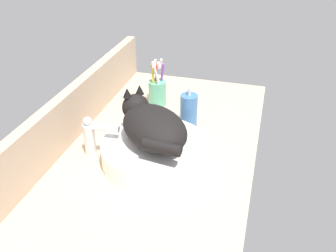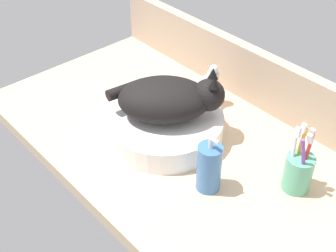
{
  "view_description": "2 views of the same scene",
  "coord_description": "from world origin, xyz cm",
  "px_view_note": "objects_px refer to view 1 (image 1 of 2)",
  "views": [
    {
      "loc": [
        -97.3,
        -31.3,
        70.33
      ],
      "look_at": [
        0.69,
        -3.69,
        9.04
      ],
      "focal_mm": 40.0,
      "sensor_mm": 36.0,
      "label": 1
    },
    {
      "loc": [
        70.94,
        -69.04,
        84.54
      ],
      "look_at": [
        -0.94,
        -4.97,
        8.19
      ],
      "focal_mm": 50.0,
      "sensor_mm": 36.0,
      "label": 2
    }
  ],
  "objects_px": {
    "faucet": "(92,135)",
    "soap_dispenser": "(189,111)",
    "sink_basin": "(155,152)",
    "toothbrush_cup": "(157,92)",
    "cat": "(152,125)"
  },
  "relations": [
    {
      "from": "soap_dispenser",
      "to": "toothbrush_cup",
      "type": "xyz_separation_m",
      "value": [
        0.15,
        0.16,
        -0.01
      ]
    },
    {
      "from": "faucet",
      "to": "soap_dispenser",
      "type": "height_order",
      "value": "soap_dispenser"
    },
    {
      "from": "soap_dispenser",
      "to": "faucet",
      "type": "bearing_deg",
      "value": 133.79
    },
    {
      "from": "faucet",
      "to": "soap_dispenser",
      "type": "xyz_separation_m",
      "value": [
        0.24,
        -0.25,
        -0.01
      ]
    },
    {
      "from": "soap_dispenser",
      "to": "cat",
      "type": "bearing_deg",
      "value": 163.31
    },
    {
      "from": "sink_basin",
      "to": "cat",
      "type": "distance_m",
      "value": 0.09
    },
    {
      "from": "faucet",
      "to": "soap_dispenser",
      "type": "distance_m",
      "value": 0.35
    },
    {
      "from": "sink_basin",
      "to": "faucet",
      "type": "bearing_deg",
      "value": 95.05
    },
    {
      "from": "cat",
      "to": "soap_dispenser",
      "type": "xyz_separation_m",
      "value": [
        0.22,
        -0.07,
        -0.06
      ]
    },
    {
      "from": "faucet",
      "to": "toothbrush_cup",
      "type": "height_order",
      "value": "toothbrush_cup"
    },
    {
      "from": "sink_basin",
      "to": "toothbrush_cup",
      "type": "height_order",
      "value": "toothbrush_cup"
    },
    {
      "from": "sink_basin",
      "to": "cat",
      "type": "xyz_separation_m",
      "value": [
        0.01,
        0.01,
        0.09
      ]
    },
    {
      "from": "sink_basin",
      "to": "soap_dispenser",
      "type": "xyz_separation_m",
      "value": [
        0.23,
        -0.05,
        0.03
      ]
    },
    {
      "from": "sink_basin",
      "to": "toothbrush_cup",
      "type": "bearing_deg",
      "value": 15.96
    },
    {
      "from": "cat",
      "to": "soap_dispenser",
      "type": "distance_m",
      "value": 0.23
    }
  ]
}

